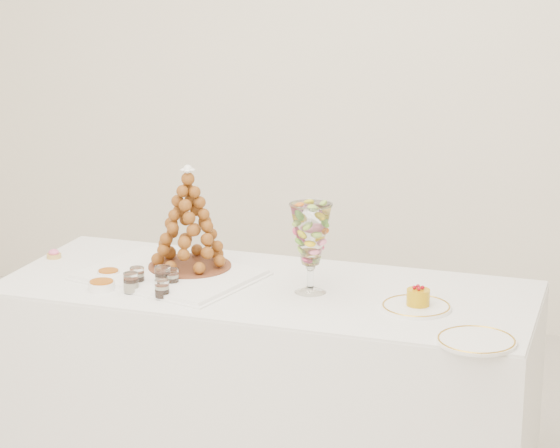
% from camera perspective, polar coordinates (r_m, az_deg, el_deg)
% --- Properties ---
extents(buffet_table, '(1.85, 0.76, 0.70)m').
position_cam_1_polar(buffet_table, '(3.90, -0.67, -8.16)').
color(buffet_table, white).
rests_on(buffet_table, ground).
extents(lace_tray, '(0.66, 0.55, 0.02)m').
position_cam_1_polar(lace_tray, '(3.89, -5.78, -2.64)').
color(lace_tray, white).
rests_on(lace_tray, buffet_table).
extents(macaron_vase, '(0.14, 0.14, 0.31)m').
position_cam_1_polar(macaron_vase, '(3.66, 1.62, -0.59)').
color(macaron_vase, white).
rests_on(macaron_vase, buffet_table).
extents(cake_plate, '(0.23, 0.23, 0.01)m').
position_cam_1_polar(cake_plate, '(3.58, 7.13, -4.32)').
color(cake_plate, white).
rests_on(cake_plate, buffet_table).
extents(spare_plate, '(0.24, 0.24, 0.01)m').
position_cam_1_polar(spare_plate, '(3.32, 10.22, -6.03)').
color(spare_plate, white).
rests_on(spare_plate, buffet_table).
extents(pink_tart, '(0.05, 0.05, 0.03)m').
position_cam_1_polar(pink_tart, '(4.18, -11.73, -1.56)').
color(pink_tart, tan).
rests_on(pink_tart, buffet_table).
extents(verrine_a, '(0.06, 0.06, 0.07)m').
position_cam_1_polar(verrine_a, '(3.80, -7.47, -2.75)').
color(verrine_a, white).
rests_on(verrine_a, buffet_table).
extents(verrine_b, '(0.06, 0.06, 0.07)m').
position_cam_1_polar(verrine_b, '(3.78, -6.14, -2.75)').
color(verrine_b, white).
rests_on(verrine_b, buffet_table).
extents(verrine_c, '(0.05, 0.05, 0.06)m').
position_cam_1_polar(verrine_c, '(3.77, -5.68, -2.83)').
color(verrine_c, white).
rests_on(verrine_c, buffet_table).
extents(verrine_d, '(0.06, 0.06, 0.07)m').
position_cam_1_polar(verrine_d, '(3.73, -7.79, -3.06)').
color(verrine_d, white).
rests_on(verrine_d, buffet_table).
extents(verrine_e, '(0.06, 0.06, 0.07)m').
position_cam_1_polar(verrine_e, '(3.66, -6.18, -3.42)').
color(verrine_e, white).
rests_on(verrine_e, buffet_table).
extents(ramekin_back, '(0.08, 0.08, 0.02)m').
position_cam_1_polar(ramekin_back, '(3.91, -8.95, -2.62)').
color(ramekin_back, white).
rests_on(ramekin_back, buffet_table).
extents(ramekin_front, '(0.09, 0.09, 0.03)m').
position_cam_1_polar(ramekin_front, '(3.78, -9.30, -3.21)').
color(ramekin_front, white).
rests_on(ramekin_front, buffet_table).
extents(croquembouche, '(0.30, 0.30, 0.37)m').
position_cam_1_polar(croquembouche, '(3.89, -4.79, 0.32)').
color(croquembouche, brown).
rests_on(croquembouche, lace_tray).
extents(mousse_cake, '(0.08, 0.08, 0.07)m').
position_cam_1_polar(mousse_cake, '(3.58, 7.23, -3.80)').
color(mousse_cake, '#C29009').
rests_on(mousse_cake, cake_plate).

